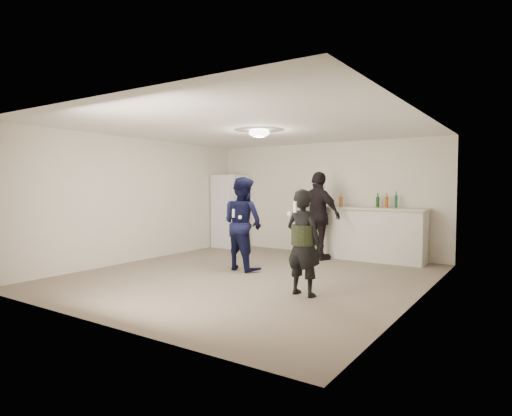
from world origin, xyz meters
The scene contains 21 objects.
floor centered at (0.00, 0.00, 0.00)m, with size 6.00×6.00×0.00m, color #6B5B4C.
ceiling centered at (0.00, 0.00, 2.50)m, with size 6.00×6.00×0.00m, color silver.
wall_back centered at (0.00, 3.00, 1.25)m, with size 6.00×6.00×0.00m, color beige.
wall_front centered at (0.00, -3.00, 1.25)m, with size 6.00×6.00×0.00m, color beige.
wall_left centered at (-2.75, 0.00, 1.25)m, with size 6.00×6.00×0.00m, color beige.
wall_right centered at (2.75, 0.00, 1.25)m, with size 6.00×6.00×0.00m, color beige.
counter centered at (0.97, 2.67, 0.53)m, with size 2.60×0.56×1.05m, color beige.
counter_top centered at (0.97, 2.67, 1.07)m, with size 2.68×0.64×0.04m, color #BDB593.
fridge centered at (-2.37, 2.60, 0.90)m, with size 0.70×0.70×1.80m, color silver.
fridge_handle centered at (-2.09, 2.23, 1.30)m, with size 0.02×0.02×0.60m, color silver.
ceiling_dome centered at (0.00, 0.30, 2.45)m, with size 0.36×0.36×0.16m, color white.
shaker centered at (0.28, 2.66, 1.18)m, with size 0.08×0.08×0.17m, color silver.
man centered at (-0.42, 0.39, 0.85)m, with size 0.82×0.64×1.69m, color #0F113F.
woman centered at (1.35, -0.64, 0.74)m, with size 0.54×0.36×1.49m, color black.
camo_shorts centered at (1.35, -0.64, 0.85)m, with size 0.34×0.34×0.28m, color #253317.
spectator centered at (0.27, 2.14, 0.91)m, with size 1.07×0.45×1.83m, color black.
remote_man centered at (-0.42, 0.11, 1.05)m, with size 0.04×0.04×0.15m, color silver.
nunchuk_man centered at (-0.30, 0.14, 0.98)m, with size 0.07×0.07×0.07m, color white.
remote_woman centered at (1.35, -0.89, 1.25)m, with size 0.04×0.04×0.15m, color white.
nunchuk_woman centered at (1.25, -0.86, 1.15)m, with size 0.07×0.07×0.07m, color white.
bottle_cluster centered at (1.12, 2.72, 1.20)m, with size 1.18×0.41×0.25m.
Camera 1 is at (4.07, -5.92, 1.53)m, focal length 30.00 mm.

